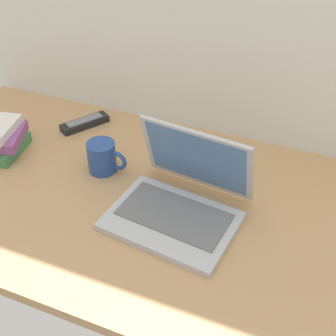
{
  "coord_description": "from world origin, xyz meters",
  "views": [
    {
      "loc": [
        0.36,
        -0.79,
        0.81
      ],
      "look_at": [
        0.03,
        0.0,
        0.15
      ],
      "focal_mm": 47.32,
      "sensor_mm": 36.0,
      "label": 1
    }
  ],
  "objects": [
    {
      "name": "laptop",
      "position": [
        0.07,
        -0.02,
        0.08
      ],
      "size": [
        0.34,
        0.31,
        0.21
      ],
      "color": "#B2B5BA",
      "rests_on": "desk"
    },
    {
      "name": "desk",
      "position": [
        0.0,
        0.0,
        0.01
      ],
      "size": [
        1.6,
        0.76,
        0.03
      ],
      "color": "tan",
      "rests_on": "ground"
    },
    {
      "name": "remote_control_near",
      "position": [
        -0.36,
        0.25,
        0.04
      ],
      "size": [
        0.12,
        0.16,
        0.02
      ],
      "color": "black",
      "rests_on": "desk"
    },
    {
      "name": "coffee_mug",
      "position": [
        -0.19,
        0.07,
        0.08
      ],
      "size": [
        0.12,
        0.08,
        0.09
      ],
      "color": "#26478C",
      "rests_on": "desk"
    }
  ]
}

